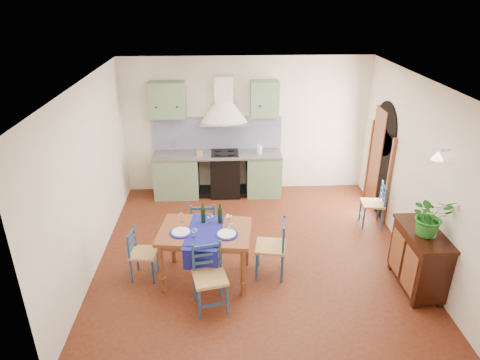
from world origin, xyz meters
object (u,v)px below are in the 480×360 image
dining_table (205,236)px  potted_plant (430,216)px  chair_near (210,277)px  sideboard (419,257)px

dining_table → potted_plant: potted_plant is taller
dining_table → chair_near: 0.67m
chair_near → dining_table: bearing=95.9°
dining_table → sideboard: 3.06m
sideboard → potted_plant: potted_plant is taller
dining_table → potted_plant: bearing=-7.9°
dining_table → sideboard: bearing=-6.6°
dining_table → potted_plant: 3.10m
sideboard → chair_near: bearing=-174.8°
chair_near → sideboard: sideboard is taller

